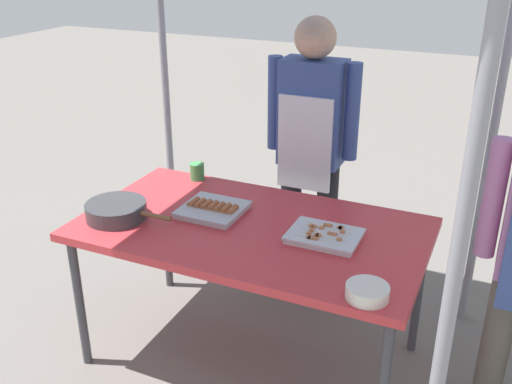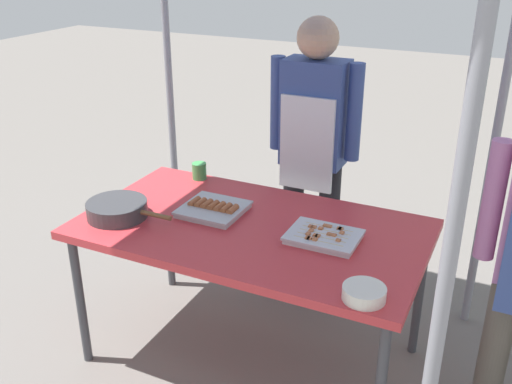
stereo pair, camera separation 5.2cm
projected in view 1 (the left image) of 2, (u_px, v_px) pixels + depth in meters
ground_plane at (252, 355)px, 3.01m from camera, size 18.00×18.00×0.00m
stall_table at (252, 235)px, 2.73m from camera, size 1.60×0.90×0.75m
tray_grilled_sausages at (213, 209)px, 2.82m from camera, size 0.29×0.29×0.05m
tray_meat_skewers at (324, 236)px, 2.58m from camera, size 0.32×0.24×0.04m
cooking_wok at (117, 210)px, 2.77m from camera, size 0.45×0.29×0.08m
condiment_bowl at (367, 292)px, 2.16m from camera, size 0.16×0.16×0.05m
drink_cup_near_edge at (197, 171)px, 3.20m from camera, size 0.08×0.08×0.09m
vendor_woman at (311, 139)px, 3.21m from camera, size 0.52×0.23×1.61m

